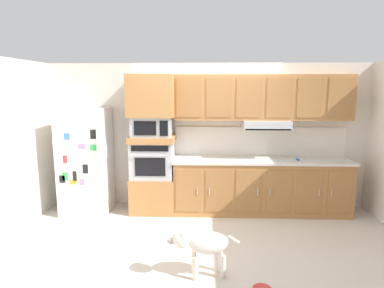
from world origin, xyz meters
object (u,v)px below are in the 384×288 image
object	(u,v)px
refrigerator	(86,161)
screwdriver	(298,159)
built_in_oven	(153,159)
microwave	(152,126)
dog	(203,244)

from	to	relation	value
refrigerator	screwdriver	world-z (taller)	refrigerator
refrigerator	built_in_oven	distance (m)	1.12
built_in_oven	microwave	world-z (taller)	microwave
refrigerator	built_in_oven	world-z (taller)	refrigerator
refrigerator	microwave	xyz separation A→B (m)	(1.12, 0.07, 0.58)
refrigerator	microwave	distance (m)	1.26
built_in_oven	screwdriver	xyz separation A→B (m)	(2.40, -0.06, 0.03)
refrigerator	screwdriver	distance (m)	3.52
built_in_oven	dog	size ratio (longest dim) A/B	0.86
microwave	screwdriver	size ratio (longest dim) A/B	4.63
screwdriver	dog	bearing A→B (deg)	-129.13
microwave	screwdriver	bearing A→B (deg)	-1.40
built_in_oven	microwave	xyz separation A→B (m)	(0.00, -0.00, 0.56)
screwdriver	dog	size ratio (longest dim) A/B	0.17
microwave	dog	world-z (taller)	microwave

